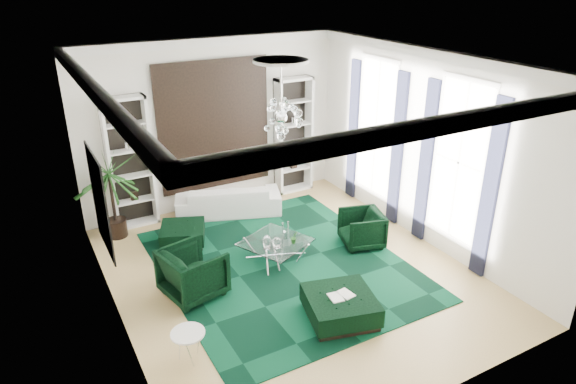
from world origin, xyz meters
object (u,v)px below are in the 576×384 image
sofa (228,199)px  ottoman_front (340,307)px  armchair_right (362,229)px  armchair_left (193,272)px  coffee_table (276,250)px  ottoman_side (183,235)px  palm (111,186)px  side_table (189,347)px

sofa → ottoman_front: size_ratio=2.22×
armchair_right → ottoman_front: (-1.70, -1.75, -0.15)m
armchair_left → coffee_table: bearing=-91.2°
ottoman_side → palm: (-1.10, 0.95, 0.94)m
armchair_left → armchair_right: size_ratio=1.19×
sofa → armchair_left: 3.18m
sofa → ottoman_side: (-1.35, -0.85, -0.15)m
sofa → coffee_table: size_ratio=2.11×
armchair_left → palm: palm is taller
armchair_left → coffee_table: armchair_left is taller
armchair_right → sofa: bearing=-130.2°
armchair_right → coffee_table: bearing=-84.9°
ottoman_side → ottoman_front: (1.40, -3.55, 0.02)m
armchair_right → coffee_table: armchair_right is taller
armchair_right → coffee_table: (-1.75, 0.35, -0.17)m
armchair_right → side_table: 4.37m
coffee_table → palm: 3.56m
sofa → armchair_left: size_ratio=2.44×
armchair_left → ottoman_front: armchair_left is taller
ottoman_front → sofa: bearing=90.7°
sofa → side_table: 4.77m
armchair_left → ottoman_front: bearing=-146.7°
palm → ottoman_side: bearing=-40.8°
ottoman_front → side_table: 2.41m
coffee_table → ottoman_front: ottoman_front is taller
ottoman_side → ottoman_front: ottoman_front is taller
armchair_left → side_table: size_ratio=1.96×
sofa → palm: bearing=17.5°
armchair_left → ottoman_side: 1.86m
sofa → coffee_table: bearing=109.8°
armchair_left → palm: 2.92m
ottoman_side → side_table: 3.45m
ottoman_side → side_table: bearing=-106.9°
ottoman_front → side_table: (-2.40, 0.25, 0.02)m
armchair_left → coffee_table: (1.75, 0.35, -0.24)m
coffee_table → ottoman_front: size_ratio=1.05×
sofa → ottoman_front: sofa is taller
ottoman_front → palm: palm is taller
ottoman_front → ottoman_side: bearing=111.5°
sofa → palm: 2.58m
armchair_left → ottoman_side: bearing=-25.0°
ottoman_side → side_table: size_ratio=1.76×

